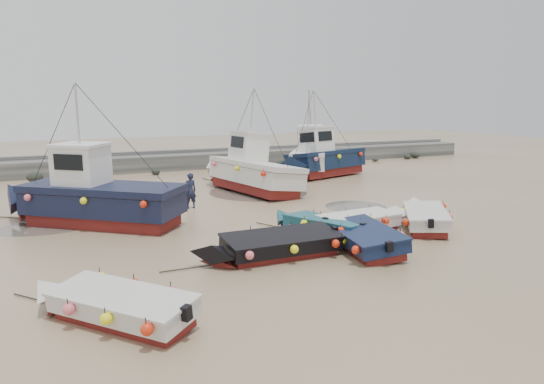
{
  "coord_description": "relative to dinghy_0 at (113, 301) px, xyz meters",
  "views": [
    {
      "loc": [
        -10.17,
        -19.45,
        5.52
      ],
      "look_at": [
        0.14,
        1.84,
        1.4
      ],
      "focal_mm": 35.0,
      "sensor_mm": 36.0,
      "label": 1
    }
  ],
  "objects": [
    {
      "name": "ground",
      "position": [
        8.26,
        6.33,
        -0.54
      ],
      "size": [
        120.0,
        120.0,
        0.0
      ],
      "primitive_type": "plane",
      "color": "tan",
      "rests_on": "ground"
    },
    {
      "name": "cabin_boat_0",
      "position": [
        0.91,
        11.22,
        0.79
      ],
      "size": [
        8.53,
        7.74,
        6.22
      ],
      "rotation": [
        0.0,
        0.0,
        0.85
      ],
      "color": "maroon",
      "rests_on": "ground"
    },
    {
      "name": "puddle_d",
      "position": [
        11.1,
        15.75,
        -0.54
      ],
      "size": [
        5.91,
        5.91,
        0.01
      ],
      "primitive_type": "cylinder",
      "color": "#5B554B",
      "rests_on": "ground"
    },
    {
      "name": "dinghy_4",
      "position": [
        5.96,
        3.15,
        -0.01
      ],
      "size": [
        6.64,
        2.18,
        1.43
      ],
      "rotation": [
        0.0,
        0.0,
        1.57
      ],
      "color": "maroon",
      "rests_on": "ground"
    },
    {
      "name": "dinghy_0",
      "position": [
        0.0,
        0.0,
        0.0
      ],
      "size": [
        4.24,
        5.39,
        1.43
      ],
      "rotation": [
        0.0,
        0.0,
        0.63
      ],
      "color": "maroon",
      "rests_on": "ground"
    },
    {
      "name": "seawall",
      "position": [
        8.31,
        28.32,
        0.08
      ],
      "size": [
        60.0,
        4.92,
        1.5
      ],
      "color": "slate",
      "rests_on": "ground"
    },
    {
      "name": "dinghy_5",
      "position": [
        11.1,
        4.73,
        0.01
      ],
      "size": [
        5.72,
        2.25,
        1.43
      ],
      "rotation": [
        0.0,
        0.0,
        -1.48
      ],
      "color": "maroon",
      "rests_on": "ground"
    },
    {
      "name": "dinghy_3",
      "position": [
        14.12,
        4.47,
        -0.01
      ],
      "size": [
        4.54,
        5.73,
        1.43
      ],
      "rotation": [
        0.0,
        0.0,
        -0.64
      ],
      "color": "maroon",
      "rests_on": "ground"
    },
    {
      "name": "cabin_boat_3",
      "position": [
        18.1,
        21.43,
        0.84
      ],
      "size": [
        6.03,
        8.04,
        6.22
      ],
      "rotation": [
        0.0,
        0.0,
        -0.6
      ],
      "color": "maroon",
      "rests_on": "ground"
    },
    {
      "name": "puddle_a",
      "position": [
        6.32,
        4.4,
        -0.54
      ],
      "size": [
        4.18,
        4.18,
        0.01
      ],
      "primitive_type": "cylinder",
      "color": "#5B554B",
      "rests_on": "ground"
    },
    {
      "name": "puddle_c",
      "position": [
        -1.03,
        11.65,
        -0.54
      ],
      "size": [
        4.0,
        4.0,
        0.01
      ],
      "primitive_type": "cylinder",
      "color": "#5B554B",
      "rests_on": "ground"
    },
    {
      "name": "dinghy_1",
      "position": [
        9.59,
        2.84,
        -0.0
      ],
      "size": [
        2.89,
        6.34,
        1.43
      ],
      "rotation": [
        0.0,
        0.0,
        -0.21
      ],
      "color": "maroon",
      "rests_on": "ground"
    },
    {
      "name": "cabin_boat_1",
      "position": [
        10.71,
        16.35,
        0.79
      ],
      "size": [
        3.69,
        10.38,
        6.22
      ],
      "rotation": [
        0.0,
        0.0,
        0.15
      ],
      "color": "maroon",
      "rests_on": "ground"
    },
    {
      "name": "dinghy_2",
      "position": [
        8.95,
        4.97,
        0.01
      ],
      "size": [
        2.95,
        5.45,
        1.43
      ],
      "rotation": [
        0.0,
        0.0,
        0.38
      ],
      "color": "maroon",
      "rests_on": "ground"
    },
    {
      "name": "puddle_b",
      "position": [
        13.91,
        9.46,
        -0.54
      ],
      "size": [
        3.18,
        3.18,
        0.01
      ],
      "primitive_type": "cylinder",
      "color": "#5B554B",
      "rests_on": "ground"
    },
    {
      "name": "person",
      "position": [
        5.98,
        12.84,
        -0.54
      ],
      "size": [
        0.7,
        0.5,
        1.83
      ],
      "primitive_type": "imported",
      "rotation": [
        0.0,
        0.0,
        3.23
      ],
      "color": "#191F36",
      "rests_on": "ground"
    },
    {
      "name": "cabin_boat_2",
      "position": [
        17.87,
        19.43,
        0.82
      ],
      "size": [
        9.36,
        4.44,
        6.22
      ],
      "rotation": [
        0.0,
        0.0,
        1.87
      ],
      "color": "maroon",
      "rests_on": "ground"
    }
  ]
}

